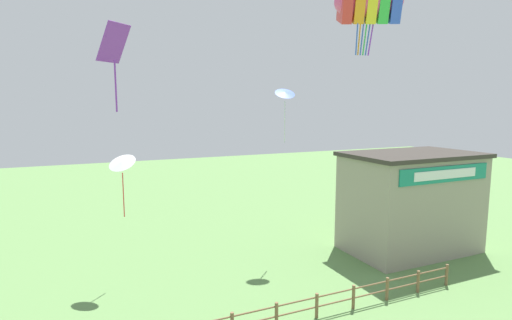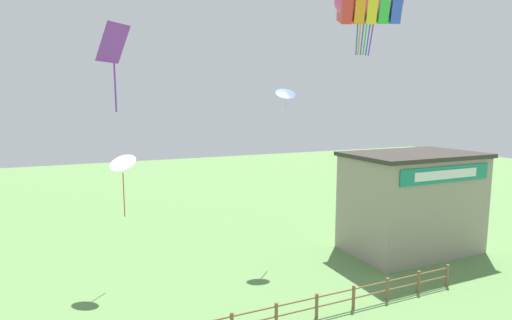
% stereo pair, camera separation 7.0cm
% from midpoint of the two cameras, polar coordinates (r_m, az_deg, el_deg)
% --- Properties ---
extents(wooden_fence, '(18.97, 0.14, 1.07)m').
position_cam_midpoint_polar(wooden_fence, '(17.00, 3.04, -21.06)').
color(wooden_fence, brown).
rests_on(wooden_fence, ground_plane).
extents(seaside_building, '(7.99, 4.95, 6.03)m').
position_cam_midpoint_polar(seaside_building, '(26.11, 21.37, -5.57)').
color(seaside_building, gray).
rests_on(seaside_building, ground_plane).
extents(kite_rainbow_parafoil, '(3.46, 3.06, 3.24)m').
position_cam_midpoint_polar(kite_rainbow_parafoil, '(18.56, 15.93, 20.92)').
color(kite_rainbow_parafoil, '#E54C8C').
extents(kite_blue_delta, '(1.35, 1.25, 3.25)m').
position_cam_midpoint_polar(kite_blue_delta, '(23.54, 4.32, 9.35)').
color(kite_blue_delta, blue).
extents(kite_purple_streamer, '(1.01, 0.98, 2.47)m').
position_cam_midpoint_polar(kite_purple_streamer, '(12.40, -19.54, 14.63)').
color(kite_purple_streamer, purple).
extents(kite_white_delta, '(1.76, 1.74, 3.15)m').
position_cam_midpoint_polar(kite_white_delta, '(20.67, -18.45, -0.42)').
color(kite_white_delta, white).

